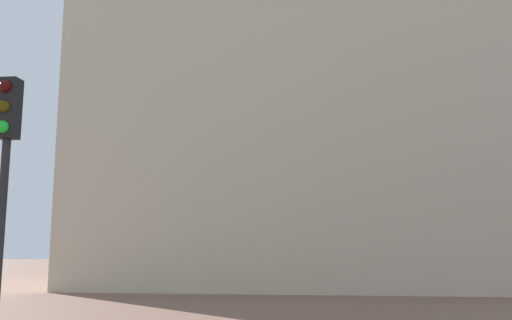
# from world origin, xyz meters

# --- Properties ---
(landmark_building) EXTENTS (25.17, 12.75, 35.93)m
(landmark_building) POSITION_xyz_m (0.73, 28.82, 10.67)
(landmark_building) COLOR beige
(landmark_building) RESTS_ON ground_plane
(traffic_light_pole) EXTENTS (0.28, 0.34, 5.06)m
(traffic_light_pole) POSITION_xyz_m (-2.76, 2.72, 3.51)
(traffic_light_pole) COLOR black
(traffic_light_pole) RESTS_ON ground_plane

